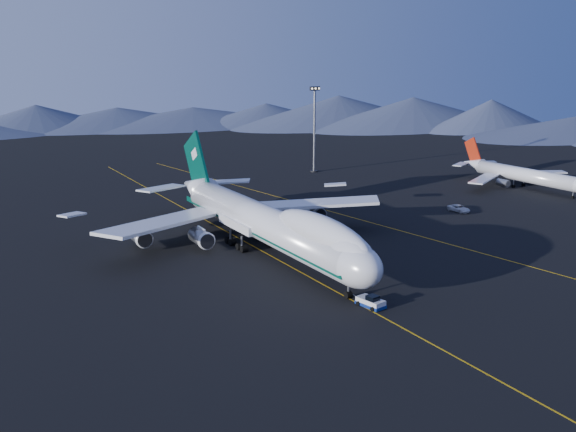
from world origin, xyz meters
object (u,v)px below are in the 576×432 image
pushback_tug (371,303)px  floodlight_mast (314,129)px  boeing_747 (265,222)px  second_jet (521,174)px  service_van (459,208)px

pushback_tug → floodlight_mast: floodlight_mast is taller
boeing_747 → second_jet: (89.66, 19.21, -2.18)m
boeing_747 → second_jet: 91.72m
service_van → floodlight_mast: size_ratio=0.21×
second_jet → floodlight_mast: size_ratio=1.60×
service_van → pushback_tug: bearing=-146.6°
service_van → boeing_747: bearing=-174.9°
boeing_747 → second_jet: size_ratio=1.72×
service_van → floodlight_mast: floodlight_mast is taller
floodlight_mast → service_van: bearing=-89.5°
boeing_747 → second_jet: bearing=12.1°
boeing_747 → service_van: boeing_747 is taller
service_van → floodlight_mast: 63.75m
second_jet → boeing_747: bearing=-155.8°
pushback_tug → service_van: (53.30, 36.96, 0.19)m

